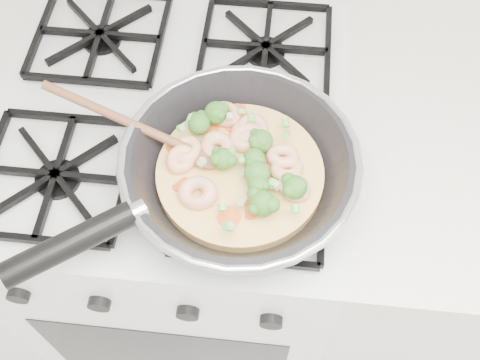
# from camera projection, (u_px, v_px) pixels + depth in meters

# --- Properties ---
(stove) EXTENTS (0.60, 0.60, 0.92)m
(stove) POSITION_uv_depth(u_px,v_px,m) (189.00, 229.00, 1.35)
(stove) COLOR white
(stove) RESTS_ON ground
(skillet) EXTENTS (0.48, 0.40, 0.10)m
(skillet) POSITION_uv_depth(u_px,v_px,m) (237.00, 169.00, 0.84)
(skillet) COLOR black
(skillet) RESTS_ON stove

